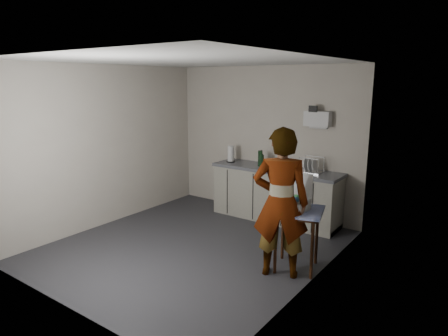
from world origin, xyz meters
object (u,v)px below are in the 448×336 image
Objects in this scene: paper_towel at (231,154)px; dish_rack at (311,169)px; kitchen_counter at (275,196)px; soap_bottle at (261,158)px; dark_bottle at (260,158)px; soda_can at (276,164)px; side_table at (298,217)px; bakery_box at (295,202)px; standing_man at (281,203)px.

paper_towel is 0.82× the size of dish_rack.
soap_bottle is (-0.27, -0.04, 0.62)m from kitchen_counter.
paper_towel is (-0.60, -0.02, 0.01)m from dark_bottle.
dark_bottle is (-0.29, -0.05, 0.07)m from soda_can.
bakery_box is (-0.04, -0.01, 0.20)m from side_table.
kitchen_counter reaches higher than side_table.
soda_can is 0.30m from dark_bottle.
paper_towel is 2.46m from bakery_box.
standing_man is at bearing -125.97° from side_table.
bakery_box is (1.06, -1.47, 0.45)m from kitchen_counter.
soap_bottle is 0.65m from paper_towel.
soap_bottle reaches higher than dark_bottle.
soda_can is (-0.02, 0.05, 0.55)m from kitchen_counter.
dish_rack is 1.59m from bakery_box.
soap_bottle reaches higher than kitchen_counter.
side_table is 2.50m from paper_towel.
soda_can is 0.36× the size of dish_rack.
standing_man is 1.82m from dish_rack.
kitchen_counter is at bearing -63.05° from soda_can.
dish_rack is at bearing 109.96° from bakery_box.
standing_man is 6.46× the size of soap_bottle.
bakery_box reaches higher than kitchen_counter.
dark_bottle is (-1.31, 1.73, 0.13)m from standing_man.
side_table is 2.76× the size of soap_bottle.
kitchen_counter is at bearing 128.84° from bakery_box.
soda_can is at bearing 9.34° from dark_bottle.
soap_bottle is at bearing -77.36° from standing_man.
soap_bottle is (-1.37, 1.42, 0.37)m from side_table.
side_table is 2.06m from dark_bottle.
standing_man is at bearing -99.53° from bakery_box.
dark_bottle is at bearing -170.66° from soda_can.
kitchen_counter is 1.22× the size of standing_man.
side_table is 0.37m from standing_man.
dark_bottle reaches higher than kitchen_counter.
soda_can is at bearing 20.19° from soap_bottle.
soap_bottle is (-1.27, 1.69, 0.14)m from standing_man.
side_table is 2.19× the size of dish_rack.
soda_can is at bearing 179.82° from dish_rack.
bakery_box reaches higher than side_table.
bakery_box is at bearing -176.54° from side_table.
dark_bottle is 0.91× the size of paper_towel.
dish_rack is (1.52, 0.06, -0.08)m from paper_towel.
paper_towel reaches higher than dark_bottle.
side_table is at bearing -53.27° from soda_can.
paper_towel is at bearing -175.75° from soda_can.
kitchen_counter is 0.69m from dark_bottle.
side_table is 0.43× the size of standing_man.
paper_towel is 1.52m from dish_rack.
dark_bottle is at bearing 136.12° from bakery_box.
soda_can is 0.62m from dish_rack.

